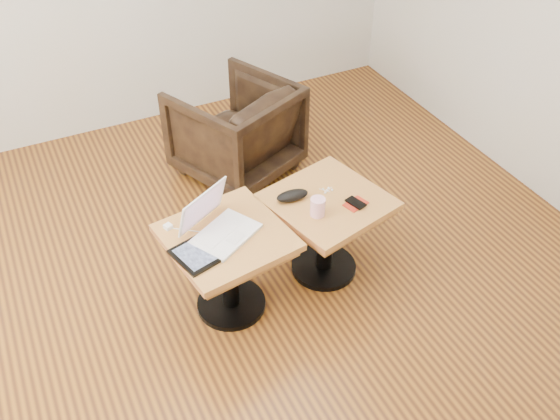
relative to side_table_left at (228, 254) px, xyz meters
name	(u,v)px	position (x,y,z in m)	size (l,w,h in m)	color
room_shell	(216,101)	(-0.06, -0.17, 0.97)	(4.52, 4.52, 2.71)	#442412
side_table_left	(228,254)	(0.00, 0.00, 0.00)	(0.64, 0.64, 0.51)	black
side_table_right	(327,218)	(0.58, 0.03, 0.00)	(0.68, 0.68, 0.51)	black
laptop	(218,225)	(-0.03, 0.03, 0.17)	(0.41, 0.39, 0.22)	white
tablet	(195,255)	(-0.19, -0.08, 0.14)	(0.23, 0.26, 0.02)	black
charging_adapter	(168,226)	(-0.24, 0.17, 0.14)	(0.04, 0.04, 0.02)	white
glasses_case	(292,196)	(0.41, 0.10, 0.15)	(0.17, 0.08, 0.05)	black
striped_cup	(318,207)	(0.47, -0.06, 0.18)	(0.08, 0.08, 0.10)	pink
earbuds_tangle	(327,190)	(0.61, 0.09, 0.13)	(0.06, 0.04, 0.01)	white
phone_on_sleeve	(356,203)	(0.69, -0.08, 0.13)	(0.14, 0.12, 0.01)	#A41504
armchair	(235,130)	(0.52, 1.14, -0.06)	(0.68, 0.70, 0.64)	black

